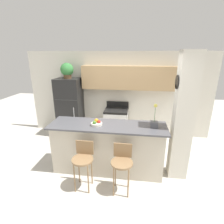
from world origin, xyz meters
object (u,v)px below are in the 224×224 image
at_px(bar_stool_left, 83,159).
at_px(refrigerator, 70,108).
at_px(bar_stool_right, 122,162).
at_px(orchid_vase, 154,122).
at_px(potted_plant_on_fridge, 67,70).
at_px(stove_range, 116,123).
at_px(fruit_bowl, 97,123).

bearing_deg(bar_stool_left, refrigerator, 116.10).
height_order(bar_stool_right, orchid_vase, orchid_vase).
bearing_deg(potted_plant_on_fridge, bar_stool_right, -50.59).
relative_size(stove_range, potted_plant_on_fridge, 2.43).
bearing_deg(potted_plant_on_fridge, stove_range, -0.19).
height_order(bar_stool_right, potted_plant_on_fridge, potted_plant_on_fridge).
xyz_separation_m(bar_stool_left, bar_stool_right, (0.73, 0.00, 0.00)).
bearing_deg(orchid_vase, refrigerator, 146.23).
bearing_deg(fruit_bowl, stove_range, 82.41).
distance_m(potted_plant_on_fridge, orchid_vase, 2.98).
height_order(refrigerator, stove_range, refrigerator).
bearing_deg(stove_range, potted_plant_on_fridge, 179.81).
xyz_separation_m(stove_range, fruit_bowl, (-0.22, -1.64, 0.66)).
height_order(stove_range, potted_plant_on_fridge, potted_plant_on_fridge).
bearing_deg(bar_stool_left, fruit_bowl, 74.99).
bearing_deg(orchid_vase, potted_plant_on_fridge, 146.23).
relative_size(potted_plant_on_fridge, fruit_bowl, 1.90).
distance_m(bar_stool_left, potted_plant_on_fridge, 2.82).
bearing_deg(orchid_vase, bar_stool_left, -155.31).
bearing_deg(refrigerator, orchid_vase, -33.77).
xyz_separation_m(potted_plant_on_fridge, orchid_vase, (2.38, -1.59, -0.84)).
xyz_separation_m(bar_stool_left, potted_plant_on_fridge, (-1.07, 2.19, 1.41)).
distance_m(bar_stool_right, fruit_bowl, 0.94).
xyz_separation_m(stove_range, bar_stool_right, (0.36, -2.18, 0.16)).
bearing_deg(refrigerator, fruit_bowl, -53.53).
bearing_deg(bar_stool_left, stove_range, 80.54).
xyz_separation_m(bar_stool_left, fruit_bowl, (0.15, 0.54, 0.51)).
distance_m(bar_stool_left, orchid_vase, 1.55).
xyz_separation_m(bar_stool_right, orchid_vase, (0.58, 0.60, 0.57)).
relative_size(refrigerator, stove_range, 1.67).
height_order(bar_stool_left, fruit_bowl, fruit_bowl).
bearing_deg(fruit_bowl, potted_plant_on_fridge, 126.47).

